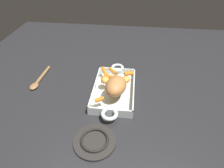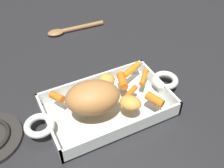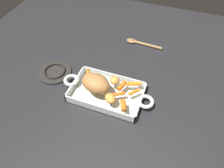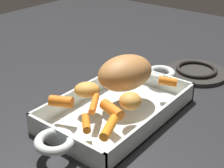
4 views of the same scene
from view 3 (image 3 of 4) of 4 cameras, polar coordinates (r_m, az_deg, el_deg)
ground_plane at (r=0.98m, az=-1.47°, el=-3.22°), size 1.93×1.93×0.00m
roasting_dish at (r=0.96m, az=-1.49°, el=-2.65°), size 0.46×0.21×0.05m
pork_roast at (r=0.91m, az=-4.72°, el=0.22°), size 0.16×0.13×0.08m
baby_carrot_center_right at (r=0.91m, az=1.85°, el=-2.92°), size 0.06×0.04×0.02m
baby_carrot_southwest at (r=0.94m, az=2.90°, el=-0.52°), size 0.04×0.06×0.02m
baby_carrot_northeast at (r=0.92m, az=6.48°, el=-2.27°), size 0.05×0.05×0.02m
baby_carrot_northwest at (r=1.00m, az=-6.93°, el=3.19°), size 0.04×0.05×0.02m
baby_carrot_southeast at (r=0.87m, az=3.31°, el=-6.25°), size 0.04×0.06×0.03m
baby_carrot_long at (r=0.95m, az=6.33°, el=0.05°), size 0.07×0.04×0.02m
potato_golden_large at (r=0.88m, az=-0.50°, el=-4.14°), size 0.07×0.07×0.03m
potato_golden_small at (r=0.95m, az=0.75°, el=1.08°), size 0.05×0.05×0.04m
stove_burner_rear at (r=1.11m, az=-16.16°, el=3.41°), size 0.17×0.17×0.02m
serving_spoon at (r=1.26m, az=8.06°, el=11.68°), size 0.23×0.05×0.02m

